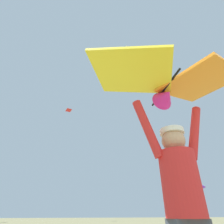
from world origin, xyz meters
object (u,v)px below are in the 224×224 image
at_px(kite_flyer_person, 184,203).
at_px(distant_kite_white_overhead_distant, 127,49).
at_px(held_stunt_kite, 167,82).
at_px(marker_flag, 203,191).
at_px(distant_kite_red_mid_left, 69,110).

height_order(kite_flyer_person, distant_kite_white_overhead_distant, distant_kite_white_overhead_distant).
bearing_deg(held_stunt_kite, marker_flag, 48.85).
distance_m(kite_flyer_person, marker_flag, 6.61).
distance_m(distant_kite_white_overhead_distant, marker_flag, 22.91).
relative_size(held_stunt_kite, distant_kite_white_overhead_distant, 2.04).
xyz_separation_m(held_stunt_kite, distant_kite_red_mid_left, (-1.26, 26.39, 14.28)).
distance_m(kite_flyer_person, held_stunt_kite, 1.24).
relative_size(kite_flyer_person, marker_flag, 1.01).
height_order(distant_kite_red_mid_left, marker_flag, distant_kite_red_mid_left).
height_order(held_stunt_kite, distant_kite_white_overhead_distant, distant_kite_white_overhead_distant).
xyz_separation_m(held_stunt_kite, marker_flag, (4.36, 4.99, -0.52)).
relative_size(distant_kite_white_overhead_distant, marker_flag, 0.49).
bearing_deg(held_stunt_kite, distant_kite_white_overhead_distant, 69.61).
bearing_deg(kite_flyer_person, held_stunt_kite, -93.73).
bearing_deg(kite_flyer_person, distant_kite_white_overhead_distant, 69.53).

